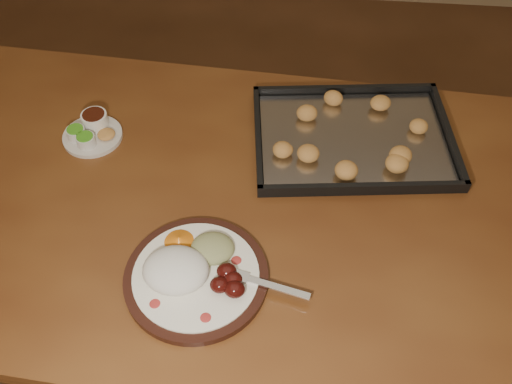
# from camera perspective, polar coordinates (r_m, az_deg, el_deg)

# --- Properties ---
(ground) EXTENTS (4.00, 4.00, 0.00)m
(ground) POSITION_cam_1_polar(r_m,az_deg,el_deg) (1.92, 0.12, -12.98)
(ground) COLOR brown
(ground) RESTS_ON ground
(dining_table) EXTENTS (1.55, 0.99, 0.75)m
(dining_table) POSITION_cam_1_polar(r_m,az_deg,el_deg) (1.32, -2.95, -3.39)
(dining_table) COLOR brown
(dining_table) RESTS_ON ground
(dinner_plate) EXTENTS (0.36, 0.28, 0.06)m
(dinner_plate) POSITION_cam_1_polar(r_m,az_deg,el_deg) (1.12, -6.32, -7.94)
(dinner_plate) COLOR black
(dinner_plate) RESTS_ON dining_table
(condiment_saucer) EXTENTS (0.14, 0.14, 0.05)m
(condiment_saucer) POSITION_cam_1_polar(r_m,az_deg,el_deg) (1.42, -16.13, 5.86)
(condiment_saucer) COLOR beige
(condiment_saucer) RESTS_ON dining_table
(baking_tray) EXTENTS (0.50, 0.40, 0.05)m
(baking_tray) POSITION_cam_1_polar(r_m,az_deg,el_deg) (1.38, 9.68, 5.51)
(baking_tray) COLOR black
(baking_tray) RESTS_ON dining_table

